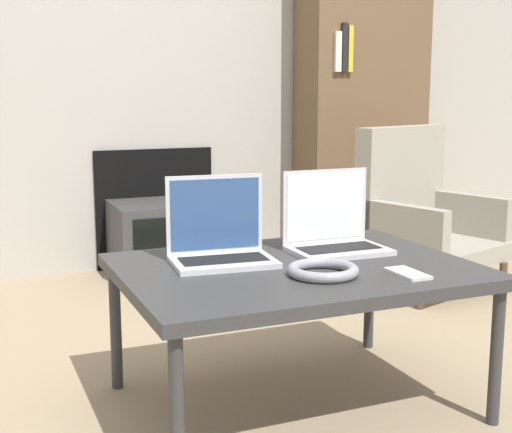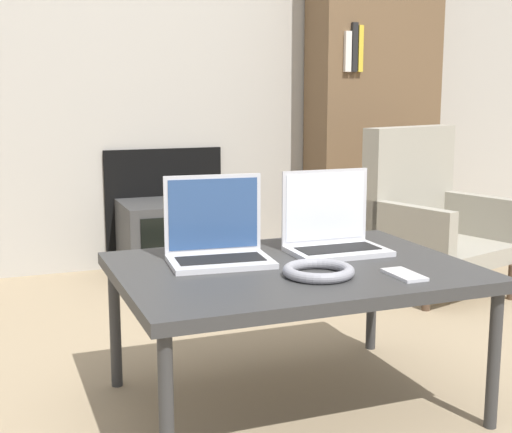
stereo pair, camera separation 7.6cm
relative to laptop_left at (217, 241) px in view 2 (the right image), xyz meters
name	(u,v)px [view 2 (the right image)]	position (x,y,z in m)	size (l,w,h in m)	color
ground_plane	(314,428)	(0.19, -0.29, -0.50)	(14.00, 14.00, 0.00)	#998466
wall_back	(145,23)	(0.19, 1.79, 0.79)	(7.00, 0.08, 2.60)	#ADA89E
table	(293,276)	(0.19, -0.13, -0.10)	(1.02, 0.75, 0.44)	#333333
laptop_left	(217,241)	(0.00, 0.00, 0.00)	(0.32, 0.23, 0.26)	silver
laptop_right	(332,232)	(0.39, 0.00, 0.00)	(0.30, 0.21, 0.26)	silver
headphones	(318,271)	(0.21, -0.27, -0.05)	(0.20, 0.20, 0.03)	gray
phone	(404,275)	(0.43, -0.35, -0.06)	(0.07, 0.14, 0.01)	silver
tv	(175,238)	(0.26, 1.53, -0.31)	(0.54, 0.42, 0.38)	#383838
armchair	(427,214)	(1.32, 0.83, -0.14)	(0.69, 0.67, 0.77)	gray
bookshelf	(373,90)	(1.44, 1.59, 0.44)	(0.72, 0.32, 1.89)	brown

